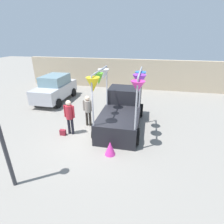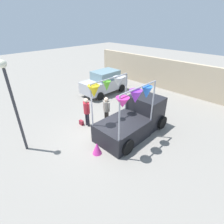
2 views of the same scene
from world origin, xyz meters
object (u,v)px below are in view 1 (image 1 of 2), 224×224
at_px(person_vendor, 88,108).
at_px(folded_kite_bundle_magenta, 110,148).
at_px(vendor_truck, 122,109).
at_px(parked_car, 55,88).
at_px(person_customer, 69,114).
at_px(handbag, 63,132).

xyz_separation_m(person_vendor, folded_kite_bundle_magenta, (1.68, -2.23, -0.72)).
xyz_separation_m(vendor_truck, folded_kite_bundle_magenta, (-0.06, -2.69, -0.61)).
relative_size(parked_car, person_customer, 2.27).
bearing_deg(person_vendor, folded_kite_bundle_magenta, -52.95).
xyz_separation_m(handbag, folded_kite_bundle_magenta, (2.59, -1.01, 0.16)).
bearing_deg(person_customer, person_vendor, 60.98).
distance_m(vendor_truck, person_vendor, 1.80).
xyz_separation_m(vendor_truck, person_customer, (-2.30, -1.47, 0.16)).
height_order(handbag, folded_kite_bundle_magenta, folded_kite_bundle_magenta).
relative_size(vendor_truck, folded_kite_bundle_magenta, 6.93).
bearing_deg(vendor_truck, parked_car, 152.40).
relative_size(person_vendor, handbag, 6.00).
xyz_separation_m(parked_car, person_vendor, (3.65, -3.28, 0.07)).
bearing_deg(parked_car, handbag, -58.63).
xyz_separation_m(person_customer, person_vendor, (0.56, 1.02, -0.05)).
height_order(parked_car, person_vendor, parked_car).
xyz_separation_m(parked_car, person_customer, (3.09, -4.29, 0.13)).
distance_m(parked_car, handbag, 5.32).
distance_m(person_vendor, handbag, 1.75).
height_order(parked_car, handbag, parked_car).
bearing_deg(folded_kite_bundle_magenta, parked_car, 134.10).
xyz_separation_m(person_vendor, handbag, (-0.91, -1.22, -0.88)).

